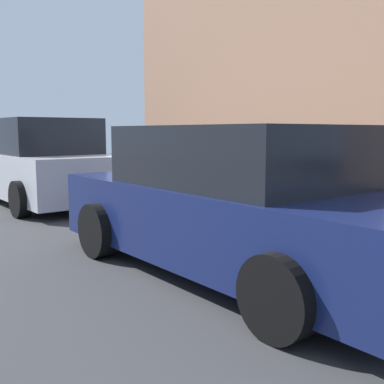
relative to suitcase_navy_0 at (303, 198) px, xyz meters
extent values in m
plane|color=#333335|center=(3.83, 0.53, -0.46)|extent=(40.00, 40.00, 0.00)
cube|color=gray|center=(3.83, -1.97, -0.39)|extent=(18.00, 5.00, 0.14)
cube|color=navy|center=(0.00, 0.00, 0.00)|extent=(0.42, 0.25, 0.63)
cube|color=black|center=(0.00, 0.00, 0.00)|extent=(0.42, 0.06, 0.64)
cylinder|color=gray|center=(-0.18, 0.01, 0.42)|extent=(0.02, 0.02, 0.22)
cylinder|color=gray|center=(0.18, -0.01, 0.42)|extent=(0.02, 0.02, 0.22)
cylinder|color=black|center=(0.00, 0.00, 0.53)|extent=(0.35, 0.03, 0.02)
cylinder|color=black|center=(-0.18, 0.01, -0.30)|extent=(0.04, 0.02, 0.04)
cylinder|color=black|center=(0.18, -0.01, -0.30)|extent=(0.04, 0.02, 0.04)
cube|color=maroon|center=(0.53, -0.01, 0.05)|extent=(0.41, 0.19, 0.73)
cube|color=black|center=(0.53, -0.01, 0.05)|extent=(0.41, 0.03, 0.74)
cylinder|color=gray|center=(0.35, -0.01, 0.57)|extent=(0.02, 0.02, 0.32)
cylinder|color=gray|center=(0.70, -0.01, 0.57)|extent=(0.02, 0.02, 0.32)
cylinder|color=black|center=(0.53, -0.01, 0.73)|extent=(0.35, 0.02, 0.02)
cylinder|color=black|center=(0.35, -0.01, -0.30)|extent=(0.04, 0.02, 0.04)
cylinder|color=black|center=(0.71, -0.01, -0.30)|extent=(0.04, 0.02, 0.04)
cube|color=red|center=(1.05, -0.09, -0.05)|extent=(0.41, 0.22, 0.53)
cube|color=black|center=(1.05, -0.09, -0.05)|extent=(0.42, 0.05, 0.54)
cylinder|color=gray|center=(0.88, -0.08, 0.31)|extent=(0.02, 0.02, 0.20)
cylinder|color=gray|center=(1.23, -0.09, 0.31)|extent=(0.02, 0.02, 0.20)
cylinder|color=black|center=(1.05, -0.09, 0.41)|extent=(0.35, 0.04, 0.02)
cylinder|color=black|center=(0.87, -0.08, -0.30)|extent=(0.04, 0.02, 0.04)
cylinder|color=black|center=(1.23, -0.09, -0.30)|extent=(0.04, 0.02, 0.04)
cube|color=#9EA0A8|center=(1.56, 0.00, 0.02)|extent=(0.39, 0.28, 0.68)
cube|color=black|center=(1.56, 0.00, 0.02)|extent=(0.38, 0.08, 0.69)
cylinder|color=gray|center=(1.40, -0.02, 0.38)|extent=(0.02, 0.02, 0.04)
cylinder|color=gray|center=(1.71, 0.01, 0.38)|extent=(0.02, 0.02, 0.04)
cylinder|color=black|center=(1.56, 0.00, 0.40)|extent=(0.31, 0.05, 0.02)
cylinder|color=black|center=(1.40, -0.02, -0.30)|extent=(0.05, 0.02, 0.04)
cylinder|color=black|center=(1.72, 0.01, -0.30)|extent=(0.05, 0.02, 0.04)
cube|color=#59601E|center=(2.07, -0.07, -0.04)|extent=(0.43, 0.26, 0.55)
cube|color=black|center=(2.07, -0.07, -0.04)|extent=(0.43, 0.06, 0.56)
cylinder|color=gray|center=(1.89, -0.08, 0.33)|extent=(0.02, 0.02, 0.20)
cylinder|color=gray|center=(2.25, -0.06, 0.33)|extent=(0.02, 0.02, 0.20)
cylinder|color=black|center=(2.07, -0.07, 0.43)|extent=(0.36, 0.04, 0.02)
cylinder|color=black|center=(1.88, -0.08, -0.30)|extent=(0.04, 0.02, 0.04)
cylinder|color=black|center=(2.26, -0.06, -0.30)|extent=(0.04, 0.02, 0.04)
cube|color=#0F606B|center=(2.63, -0.11, -0.01)|extent=(0.47, 0.24, 0.62)
cube|color=black|center=(2.63, -0.11, -0.01)|extent=(0.47, 0.06, 0.63)
cylinder|color=gray|center=(2.43, -0.12, 0.42)|extent=(0.02, 0.02, 0.24)
cylinder|color=gray|center=(2.83, -0.10, 0.42)|extent=(0.02, 0.02, 0.24)
cylinder|color=black|center=(2.63, -0.11, 0.53)|extent=(0.40, 0.04, 0.02)
cylinder|color=black|center=(2.43, -0.12, -0.30)|extent=(0.04, 0.02, 0.04)
cylinder|color=black|center=(2.84, -0.10, -0.30)|extent=(0.04, 0.02, 0.04)
cube|color=black|center=(3.17, -0.13, 0.05)|extent=(0.37, 0.24, 0.74)
cube|color=black|center=(3.17, -0.13, 0.05)|extent=(0.38, 0.05, 0.75)
cylinder|color=gray|center=(3.01, -0.13, 0.55)|extent=(0.02, 0.02, 0.27)
cylinder|color=gray|center=(3.32, -0.13, 0.55)|extent=(0.02, 0.02, 0.27)
cylinder|color=black|center=(3.17, -0.13, 0.69)|extent=(0.31, 0.03, 0.02)
cylinder|color=black|center=(3.01, -0.13, -0.30)|extent=(0.04, 0.02, 0.04)
cylinder|color=black|center=(3.33, -0.13, -0.30)|extent=(0.04, 0.02, 0.04)
cylinder|color=#99999E|center=(3.89, -0.07, 0.03)|extent=(0.20, 0.20, 0.69)
sphere|color=#99999E|center=(3.89, -0.07, 0.42)|extent=(0.21, 0.21, 0.21)
cylinder|color=#99999E|center=(4.04, -0.07, 0.06)|extent=(0.09, 0.10, 0.09)
cylinder|color=#99999E|center=(3.74, -0.07, 0.06)|extent=(0.09, 0.10, 0.09)
cylinder|color=brown|center=(4.41, 0.08, 0.07)|extent=(0.14, 0.14, 0.77)
cube|color=#141E4C|center=(-1.09, 2.34, 0.09)|extent=(4.56, 1.89, 0.75)
cube|color=black|center=(-1.09, 2.34, 0.77)|extent=(2.38, 1.71, 0.61)
cylinder|color=black|center=(0.30, 3.28, -0.14)|extent=(0.64, 0.23, 0.64)
cylinder|color=black|center=(0.33, 1.44, -0.14)|extent=(0.64, 0.23, 0.64)
cylinder|color=black|center=(-2.51, 3.23, -0.14)|extent=(0.64, 0.23, 0.64)
cube|color=#B2B5BA|center=(4.77, 2.34, 0.14)|extent=(4.26, 1.91, 0.85)
cube|color=black|center=(4.77, 2.34, 0.92)|extent=(2.23, 1.73, 0.70)
cylinder|color=black|center=(6.10, 1.44, -0.14)|extent=(0.64, 0.23, 0.64)
cylinder|color=black|center=(3.45, 3.23, -0.14)|extent=(0.64, 0.23, 0.64)
cylinder|color=black|center=(3.48, 1.38, -0.14)|extent=(0.64, 0.23, 0.64)
cylinder|color=black|center=(11.44, 1.52, -0.14)|extent=(0.65, 0.25, 0.64)
cylinder|color=black|center=(8.80, 1.39, -0.14)|extent=(0.65, 0.25, 0.64)
camera|label=1|loc=(-4.67, 5.60, 1.02)|focal=43.71mm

